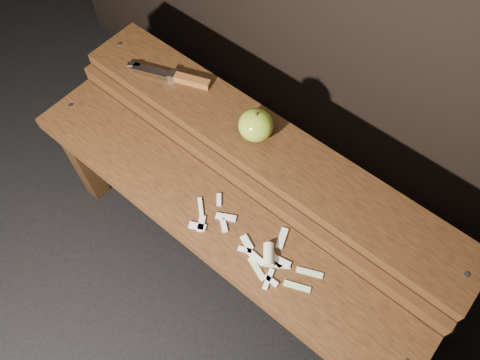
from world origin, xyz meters
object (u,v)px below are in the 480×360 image
Objects in this scene: bench_rear_tier at (264,161)px; bench_front_tier at (211,228)px; apple at (256,125)px; knife at (181,78)px.

bench_front_tier is at bearing -90.00° from bench_rear_tier.
bench_front_tier is 0.23m from bench_rear_tier.
bench_front_tier is at bearing -80.53° from apple.
apple is 0.28m from knife.
bench_rear_tier is at bearing 90.00° from bench_front_tier.
apple is at bearing 99.47° from bench_front_tier.
bench_front_tier is at bearing -37.66° from knife.
knife is at bearing 176.76° from bench_rear_tier.
bench_rear_tier is 0.33m from knife.
apple is at bearing 173.61° from bench_rear_tier.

